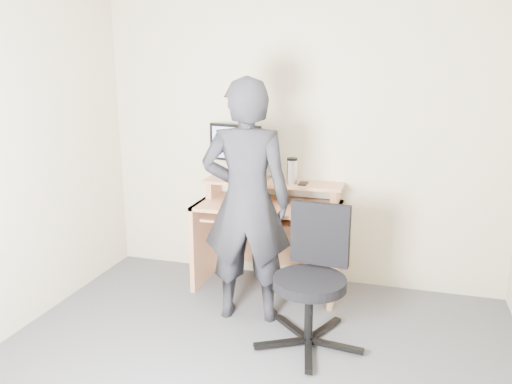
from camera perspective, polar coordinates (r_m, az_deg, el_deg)
The scene contains 12 objects.
back_wall at distance 4.32m, azimuth 5.05°, elevation 5.87°, with size 3.50×0.02×2.50m, color #BFB598.
desk at distance 4.31m, azimuth 1.65°, elevation -3.70°, with size 1.20×0.60×0.91m.
monitor at distance 4.34m, azimuth -2.40°, elevation 5.22°, with size 0.50×0.15×0.48m.
external_drive at distance 4.30m, azimuth -0.22°, elevation 2.64°, with size 0.07×0.13×0.20m, color black.
travel_mug at distance 4.19m, azimuth 4.14°, elevation 2.30°, with size 0.09×0.09×0.20m, color #BCBCC1.
smartphone at distance 4.20m, azimuth 5.42°, elevation 0.97°, with size 0.07×0.13×0.01m, color black.
charger at distance 4.24m, azimuth -1.23°, elevation 1.33°, with size 0.04×0.04×0.04m, color black.
headphones at distance 4.38m, azimuth 1.14°, elevation 1.62°, with size 0.16×0.16×0.02m, color silver.
keyboard at distance 4.15m, azimuth -0.50°, elevation -2.69°, with size 0.46×0.18×0.03m, color black.
mouse at distance 4.01m, azimuth 5.67°, elevation -1.82°, with size 0.10×0.06×0.04m, color black.
office_chair at distance 3.45m, azimuth 6.55°, elevation -9.07°, with size 0.73×0.74×0.94m.
person at distance 3.64m, azimuth -1.08°, elevation -1.17°, with size 0.66×0.43×1.81m, color black.
Camera 1 is at (0.83, -2.44, 1.86)m, focal length 35.00 mm.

